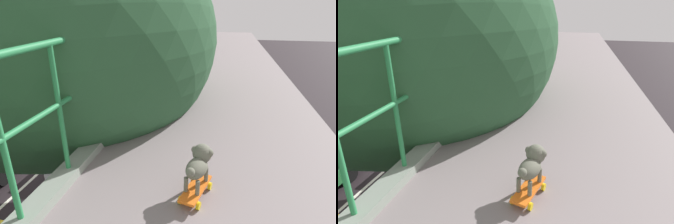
% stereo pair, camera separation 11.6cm
% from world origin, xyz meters
% --- Properties ---
extents(car_white_fifth, '(1.79, 4.51, 1.52)m').
position_xyz_m(car_white_fifth, '(-5.00, 10.39, 0.70)').
color(car_white_fifth, silver).
rests_on(car_white_fifth, ground).
extents(city_bus, '(2.52, 11.24, 3.10)m').
position_xyz_m(city_bus, '(-8.79, 21.18, 1.77)').
color(city_bus, white).
rests_on(city_bus, ground).
extents(roadside_tree_mid, '(5.30, 5.30, 8.67)m').
position_xyz_m(roadside_tree_mid, '(-1.63, 4.08, 6.53)').
color(roadside_tree_mid, brown).
rests_on(roadside_tree_mid, ground).
extents(roadside_tree_far, '(3.66, 3.66, 6.89)m').
position_xyz_m(roadside_tree_far, '(-1.88, 10.84, 5.47)').
color(roadside_tree_far, '#49402A').
rests_on(roadside_tree_far, ground).
extents(toy_skateboard, '(0.27, 0.46, 0.09)m').
position_xyz_m(toy_skateboard, '(0.97, 1.61, 5.69)').
color(toy_skateboard, orange).
rests_on(toy_skateboard, overpass_deck).
extents(small_dog, '(0.25, 0.41, 0.34)m').
position_xyz_m(small_dog, '(0.98, 1.67, 5.91)').
color(small_dog, '#606252').
rests_on(small_dog, toy_skateboard).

